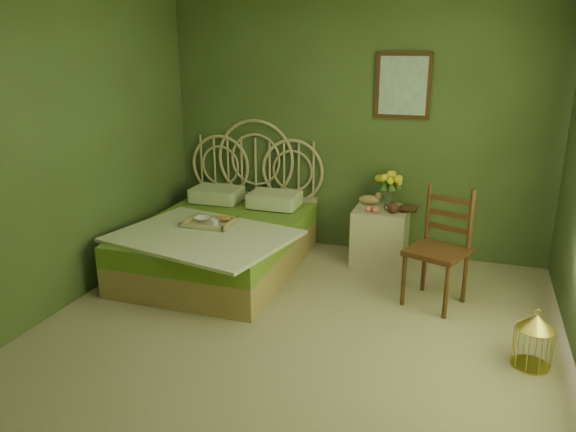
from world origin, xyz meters
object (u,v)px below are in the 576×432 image
(birdcage, at_px, (533,341))
(chair, at_px, (438,239))
(nightstand, at_px, (381,229))
(bed, at_px, (222,239))

(birdcage, bearing_deg, chair, 130.02)
(birdcage, bearing_deg, nightstand, 129.70)
(bed, xyz_separation_m, birdcage, (2.80, -0.97, -0.10))
(nightstand, relative_size, birdcage, 2.56)
(chair, bearing_deg, bed, -162.15)
(bed, relative_size, birdcage, 5.53)
(nightstand, height_order, birdcage, nightstand)
(nightstand, bearing_deg, birdcage, -50.30)
(bed, distance_m, nightstand, 1.60)
(bed, xyz_separation_m, nightstand, (1.47, 0.63, 0.06))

